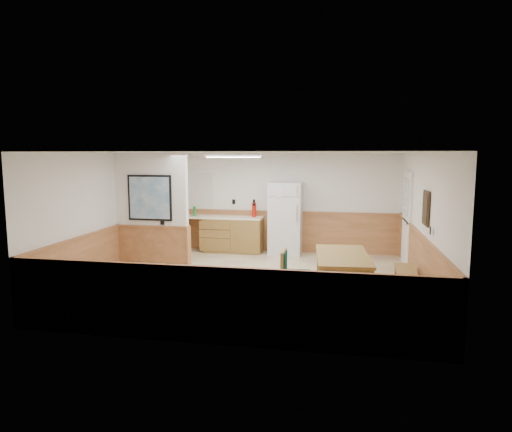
% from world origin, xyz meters
% --- Properties ---
extents(ground, '(6.00, 6.00, 0.00)m').
position_xyz_m(ground, '(0.00, 0.00, 0.00)').
color(ground, '#C1AB8B').
rests_on(ground, ground).
extents(ceiling, '(6.00, 6.00, 0.02)m').
position_xyz_m(ceiling, '(0.00, 0.00, 2.50)').
color(ceiling, silver).
rests_on(ceiling, back_wall).
extents(back_wall, '(6.00, 0.02, 2.50)m').
position_xyz_m(back_wall, '(0.00, 3.00, 1.25)').
color(back_wall, white).
rests_on(back_wall, ground).
extents(right_wall, '(0.02, 6.00, 2.50)m').
position_xyz_m(right_wall, '(3.00, 0.00, 1.25)').
color(right_wall, white).
rests_on(right_wall, ground).
extents(left_wall, '(0.02, 6.00, 2.50)m').
position_xyz_m(left_wall, '(-3.00, 0.00, 1.25)').
color(left_wall, white).
rests_on(left_wall, ground).
extents(wainscot_back, '(6.00, 0.04, 1.00)m').
position_xyz_m(wainscot_back, '(0.00, 2.98, 0.50)').
color(wainscot_back, tan).
rests_on(wainscot_back, ground).
extents(wainscot_right, '(0.04, 6.00, 1.00)m').
position_xyz_m(wainscot_right, '(2.98, 0.00, 0.50)').
color(wainscot_right, tan).
rests_on(wainscot_right, ground).
extents(wainscot_left, '(0.04, 6.00, 1.00)m').
position_xyz_m(wainscot_left, '(-2.98, 0.00, 0.50)').
color(wainscot_left, tan).
rests_on(wainscot_left, ground).
extents(partition_wall, '(1.50, 0.20, 2.50)m').
position_xyz_m(partition_wall, '(-2.25, 0.19, 1.23)').
color(partition_wall, white).
rests_on(partition_wall, ground).
extents(kitchen_counter, '(2.20, 0.61, 1.00)m').
position_xyz_m(kitchen_counter, '(-1.21, 2.68, 0.46)').
color(kitchen_counter, olive).
rests_on(kitchen_counter, ground).
extents(exterior_door, '(0.07, 1.02, 2.15)m').
position_xyz_m(exterior_door, '(2.96, 1.90, 1.05)').
color(exterior_door, white).
rests_on(exterior_door, ground).
extents(kitchen_window, '(0.80, 0.04, 1.00)m').
position_xyz_m(kitchen_window, '(-2.10, 2.98, 1.55)').
color(kitchen_window, white).
rests_on(kitchen_window, back_wall).
extents(wall_painting, '(0.04, 0.50, 0.60)m').
position_xyz_m(wall_painting, '(2.97, -0.30, 1.55)').
color(wall_painting, '#372716').
rests_on(wall_painting, right_wall).
extents(fluorescent_fixture, '(1.20, 0.30, 0.09)m').
position_xyz_m(fluorescent_fixture, '(-0.80, 1.30, 2.45)').
color(fluorescent_fixture, white).
rests_on(fluorescent_fixture, ceiling).
extents(refrigerator, '(0.80, 0.72, 1.79)m').
position_xyz_m(refrigerator, '(0.20, 2.63, 0.90)').
color(refrigerator, silver).
rests_on(refrigerator, ground).
extents(dining_table, '(1.01, 1.82, 0.75)m').
position_xyz_m(dining_table, '(1.58, -0.63, 0.66)').
color(dining_table, olive).
rests_on(dining_table, ground).
extents(dining_bench, '(0.41, 1.55, 0.45)m').
position_xyz_m(dining_bench, '(2.68, -0.53, 0.34)').
color(dining_bench, olive).
rests_on(dining_bench, ground).
extents(dining_chair, '(0.67, 0.48, 0.85)m').
position_xyz_m(dining_chair, '(0.71, -0.93, 0.49)').
color(dining_chair, olive).
rests_on(dining_chair, ground).
extents(fire_extinguisher, '(0.12, 0.12, 0.44)m').
position_xyz_m(fire_extinguisher, '(-0.61, 2.72, 1.10)').
color(fire_extinguisher, red).
rests_on(fire_extinguisher, kitchen_counter).
extents(soap_bottle, '(0.10, 0.10, 0.25)m').
position_xyz_m(soap_bottle, '(-2.17, 2.69, 1.02)').
color(soap_bottle, '#188632').
rests_on(soap_bottle, kitchen_counter).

